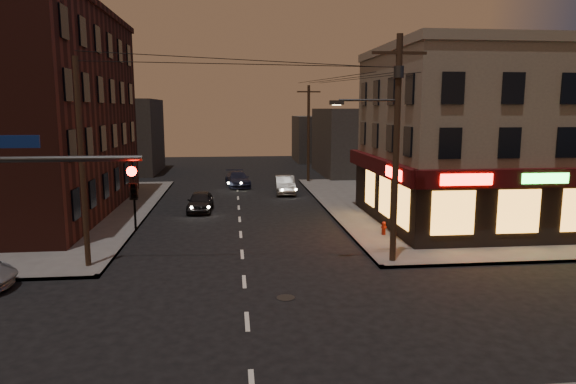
{
  "coord_description": "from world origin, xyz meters",
  "views": [
    {
      "loc": [
        -0.39,
        -16.16,
        6.99
      ],
      "look_at": [
        2.13,
        6.98,
        3.2
      ],
      "focal_mm": 32.0,
      "sensor_mm": 36.0,
      "label": 1
    }
  ],
  "objects": [
    {
      "name": "ground",
      "position": [
        0.0,
        0.0,
        0.0
      ],
      "size": [
        120.0,
        120.0,
        0.0
      ],
      "primitive_type": "plane",
      "color": "black",
      "rests_on": "ground"
    },
    {
      "name": "sidewalk_ne",
      "position": [
        18.0,
        19.0,
        0.07
      ],
      "size": [
        24.0,
        28.0,
        0.15
      ],
      "primitive_type": "cube",
      "color": "#514F4C",
      "rests_on": "ground"
    },
    {
      "name": "pizza_building",
      "position": [
        15.93,
        13.43,
        5.35
      ],
      "size": [
        15.85,
        12.85,
        10.5
      ],
      "color": "gray",
      "rests_on": "sidewalk_ne"
    },
    {
      "name": "brick_apartment",
      "position": [
        -14.5,
        19.0,
        6.65
      ],
      "size": [
        12.0,
        20.0,
        13.0
      ],
      "primitive_type": "cube",
      "color": "#401A14",
      "rests_on": "sidewalk_nw"
    },
    {
      "name": "bg_building_ne_a",
      "position": [
        14.0,
        38.0,
        3.5
      ],
      "size": [
        10.0,
        12.0,
        7.0
      ],
      "primitive_type": "cube",
      "color": "#3F3D3A",
      "rests_on": "ground"
    },
    {
      "name": "bg_building_nw",
      "position": [
        -13.0,
        42.0,
        4.0
      ],
      "size": [
        9.0,
        10.0,
        8.0
      ],
      "primitive_type": "cube",
      "color": "#3F3D3A",
      "rests_on": "ground"
    },
    {
      "name": "bg_building_ne_b",
      "position": [
        12.0,
        52.0,
        3.0
      ],
      "size": [
        8.0,
        8.0,
        6.0
      ],
      "primitive_type": "cube",
      "color": "#3F3D3A",
      "rests_on": "ground"
    },
    {
      "name": "utility_pole_main",
      "position": [
        6.68,
        5.8,
        5.76
      ],
      "size": [
        4.2,
        0.44,
        10.0
      ],
      "color": "#382619",
      "rests_on": "sidewalk_ne"
    },
    {
      "name": "utility_pole_far",
      "position": [
        6.8,
        32.0,
        4.65
      ],
      "size": [
        0.26,
        0.26,
        9.0
      ],
      "primitive_type": "cylinder",
      "color": "#382619",
      "rests_on": "sidewalk_ne"
    },
    {
      "name": "utility_pole_west",
      "position": [
        -6.8,
        6.5,
        4.65
      ],
      "size": [
        0.24,
        0.24,
        9.0
      ],
      "primitive_type": "cylinder",
      "color": "#382619",
      "rests_on": "sidewalk_nw"
    },
    {
      "name": "sedan_near",
      "position": [
        -2.64,
        18.98,
        0.69
      ],
      "size": [
        1.8,
        4.09,
        1.37
      ],
      "primitive_type": "imported",
      "rotation": [
        0.0,
        0.0,
        -0.05
      ],
      "color": "black",
      "rests_on": "ground"
    },
    {
      "name": "sedan_mid",
      "position": [
        3.94,
        25.86,
        0.73
      ],
      "size": [
        1.75,
        4.51,
        1.46
      ],
      "primitive_type": "imported",
      "rotation": [
        0.0,
        0.0,
        -0.05
      ],
      "color": "slate",
      "rests_on": "ground"
    },
    {
      "name": "sedan_far",
      "position": [
        0.05,
        30.12,
        0.68
      ],
      "size": [
        2.46,
        4.89,
        1.36
      ],
      "primitive_type": "imported",
      "rotation": [
        0.0,
        0.0,
        0.12
      ],
      "color": "#1A1F35",
      "rests_on": "ground"
    },
    {
      "name": "fire_hydrant",
      "position": [
        7.8,
        10.54,
        0.55
      ],
      "size": [
        0.34,
        0.34,
        0.74
      ],
      "rotation": [
        0.0,
        0.0,
        -0.26
      ],
      "color": "maroon",
      "rests_on": "sidewalk_ne"
    }
  ]
}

